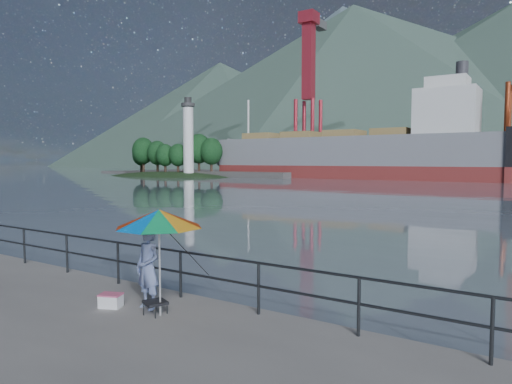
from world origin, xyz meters
The scene contains 9 objects.
harbor_water centered at (0.00, 130.00, 0.00)m, with size 500.00×280.00×0.00m, color slate.
guardrail centered at (0.00, 1.70, 0.52)m, with size 22.00×0.06×1.03m.
lighthouse_islet centered at (-54.97, 61.99, 0.26)m, with size 48.00×26.40×19.20m.
fisherman centered at (2.95, 0.81, 0.82)m, with size 0.60×0.39×1.63m, color #1C3F98.
beach_umbrella centered at (3.46, 0.62, 1.86)m, with size 2.19×2.19×2.04m.
folding_stool centered at (3.34, 0.61, 0.14)m, with size 0.52×0.52×0.26m.
cooler_bag centered at (2.27, 0.43, 0.12)m, with size 0.42×0.28×0.24m, color silver.
fishing_rod centered at (3.16, 1.85, 0.00)m, with size 0.02×0.02×2.26m, color black.
bulk_carrier centered at (-18.68, 71.10, 4.14)m, with size 50.65×8.77×14.50m.
Camera 1 is at (9.63, -5.53, 2.96)m, focal length 32.00 mm.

